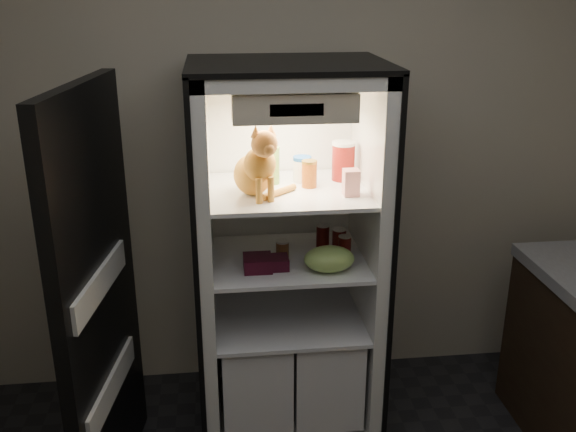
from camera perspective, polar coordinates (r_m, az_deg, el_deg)
The scene contains 16 objects.
room_shell at distance 1.67m, azimuth 5.28°, elevation -0.59°, with size 3.60×3.60×3.60m.
refrigerator at distance 3.26m, azimuth -0.11°, elevation -5.62°, with size 0.90×0.72×1.88m.
fridge_door at distance 2.86m, azimuth -16.43°, elevation -7.71°, with size 0.19×0.87×1.85m.
tabby_cat at distance 2.88m, azimuth -2.80°, elevation 4.27°, with size 0.32×0.35×0.35m.
parmesan_shaker at distance 3.07m, azimuth -1.39°, elevation 4.53°, with size 0.07×0.07×0.18m.
mayo_tub at distance 3.11m, azimuth 1.27°, elevation 4.20°, with size 0.09×0.09×0.13m.
salsa_jar at distance 3.03m, azimuth 1.90°, elevation 3.77°, with size 0.07×0.07×0.13m.
pepper_jar at distance 3.14m, azimuth 4.93°, elevation 4.90°, with size 0.11×0.11×0.19m.
cream_carton at distance 2.92m, azimuth 5.63°, elevation 2.97°, with size 0.07×0.07×0.12m, color white.
soda_can_a at distance 3.23m, azimuth 3.11°, elevation -1.83°, with size 0.07×0.07×0.12m.
soda_can_b at distance 3.17m, azimuth 4.56°, elevation -2.23°, with size 0.07×0.07×0.13m.
soda_can_c at distance 3.12m, azimuth 5.05°, elevation -2.78°, with size 0.06×0.06×0.12m.
condiment_jar at distance 3.12m, azimuth -0.50°, elevation -2.93°, with size 0.06×0.06×0.09m.
grape_bag at distance 2.98m, azimuth 3.68°, elevation -3.83°, with size 0.24×0.17×0.12m, color #96C95D.
berry_box_left at distance 3.00m, azimuth -2.71°, elevation -4.20°, with size 0.13×0.13×0.07m, color #430B1D.
berry_box_right at distance 3.01m, azimuth -1.02°, elevation -4.16°, with size 0.11×0.11×0.05m, color #430B1D.
Camera 1 is at (-0.33, -1.53, 2.21)m, focal length 40.00 mm.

